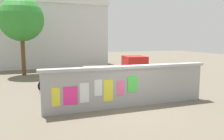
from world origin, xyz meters
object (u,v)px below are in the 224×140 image
(auto_rickshaw_truck, at_px, (118,72))
(tree_roadside, at_px, (21,19))
(motorcycle, at_px, (66,89))
(person_walking, at_px, (121,80))
(bicycle_far, at_px, (53,84))

(auto_rickshaw_truck, distance_m, tree_roadside, 9.35)
(motorcycle, xyz_separation_m, person_walking, (2.31, -1.24, 0.52))
(motorcycle, bearing_deg, auto_rickshaw_truck, 24.68)
(auto_rickshaw_truck, distance_m, motorcycle, 3.63)
(tree_roadside, bearing_deg, motorcycle, -76.20)
(auto_rickshaw_truck, xyz_separation_m, motorcycle, (-3.27, -1.50, -0.44))
(person_walking, xyz_separation_m, tree_roadside, (-4.36, 9.61, 3.36))
(bicycle_far, bearing_deg, tree_roadside, 104.24)
(auto_rickshaw_truck, relative_size, person_walking, 2.32)
(person_walking, relative_size, tree_roadside, 0.27)
(motorcycle, distance_m, bicycle_far, 2.05)
(auto_rickshaw_truck, height_order, person_walking, auto_rickshaw_truck)
(motorcycle, distance_m, person_walking, 2.67)
(motorcycle, relative_size, bicycle_far, 1.15)
(bicycle_far, height_order, person_walking, person_walking)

